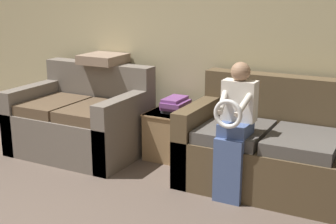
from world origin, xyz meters
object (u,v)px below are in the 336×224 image
at_px(couch_side, 82,122).
at_px(throw_pillow, 103,59).
at_px(child_left_seated, 235,125).
at_px(side_shelf, 175,134).
at_px(book_stack, 175,105).
at_px(couch_main, 306,155).

bearing_deg(couch_side, throw_pillow, 79.00).
bearing_deg(couch_side, child_left_seated, -9.75).
bearing_deg(side_shelf, book_stack, -1.68).
bearing_deg(couch_side, book_stack, 16.96).
relative_size(couch_main, child_left_seated, 1.84).
bearing_deg(throw_pillow, book_stack, -2.68).
xyz_separation_m(couch_main, child_left_seated, (-0.52, -0.41, 0.31)).
bearing_deg(couch_side, couch_main, 2.16).
height_order(child_left_seated, throw_pillow, child_left_seated).
distance_m(couch_side, throw_pillow, 0.74).
relative_size(side_shelf, book_stack, 1.65).
distance_m(child_left_seated, side_shelf, 1.15).
bearing_deg(child_left_seated, side_shelf, 144.60).
bearing_deg(couch_side, side_shelf, 17.04).
xyz_separation_m(couch_main, couch_side, (-2.40, -0.09, -0.00)).
bearing_deg(side_shelf, throw_pillow, 177.32).
relative_size(couch_side, child_left_seated, 1.16).
bearing_deg(throw_pillow, child_left_seated, -20.34).
distance_m(book_stack, throw_pillow, 1.02).
relative_size(child_left_seated, book_stack, 3.55).
distance_m(couch_main, side_shelf, 1.42).
xyz_separation_m(child_left_seated, side_shelf, (-0.88, 0.63, -0.39)).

